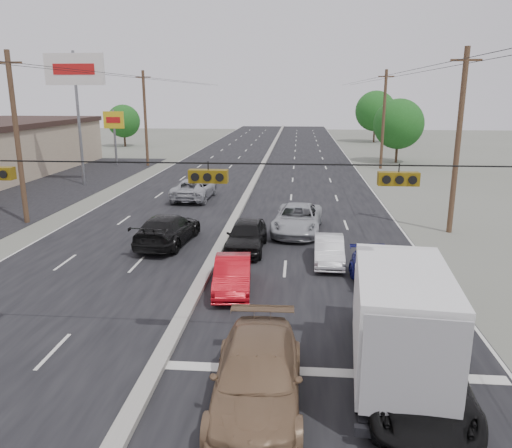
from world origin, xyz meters
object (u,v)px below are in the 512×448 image
object	(u,v)px
tree_left_far	(124,121)
queue_car_b	(329,250)
utility_pole_left_c	(145,118)
utility_pole_right_c	(384,119)
tan_sedan	(257,377)
red_sedan	(233,275)
queue_car_a	(246,236)
queue_car_c	(297,219)
oncoming_near	(168,230)
utility_pole_right_b	(458,141)
queue_car_d	(380,275)
black_suv	(419,378)
tree_right_mid	(399,124)
tree_right_far	(375,111)
pole_sign_billboard	(75,78)
pole_sign_far	(114,125)
utility_pole_left_b	(17,138)
box_truck	(398,319)
oncoming_far	(194,189)

from	to	relation	value
tree_left_far	queue_car_b	bearing A→B (deg)	-61.79
utility_pole_left_c	utility_pole_right_c	world-z (taller)	same
tan_sedan	red_sedan	world-z (taller)	tan_sedan
queue_car_a	queue_car_b	distance (m)	4.30
queue_car_c	oncoming_near	world-z (taller)	oncoming_near
utility_pole_right_b	queue_car_d	xyz separation A→B (m)	(-5.31, -9.19, -4.46)
tan_sedan	black_suv	xyz separation A→B (m)	(4.00, 0.37, -0.05)
tree_right_mid	tan_sedan	bearing A→B (deg)	-104.28
tree_right_mid	tree_right_far	bearing A→B (deg)	87.71
pole_sign_billboard	queue_car_a	bearing A→B (deg)	-47.60
pole_sign_far	queue_car_b	size ratio (longest dim) A/B	1.59
utility_pole_left_b	oncoming_near	bearing A→B (deg)	-20.83
queue_car_d	oncoming_near	size ratio (longest dim) A/B	0.82
pole_sign_far	queue_car_b	bearing A→B (deg)	-55.43
pole_sign_billboard	oncoming_near	xyz separation A→B (m)	(11.73, -16.70, -8.08)
utility_pole_left_c	pole_sign_billboard	distance (m)	12.73
queue_car_d	tree_right_mid	bearing A→B (deg)	72.61
pole_sign_far	tree_right_mid	xyz separation A→B (m)	(31.00, 5.00, -0.07)
pole_sign_billboard	tan_sedan	distance (m)	35.77
pole_sign_billboard	oncoming_near	bearing A→B (deg)	-54.92
red_sedan	tree_right_far	bearing A→B (deg)	72.33
utility_pole_left_b	black_suv	distance (m)	26.09
black_suv	queue_car_d	xyz separation A→B (m)	(0.19, 7.58, -0.09)
tan_sedan	oncoming_near	size ratio (longest dim) A/B	0.99
tree_left_far	red_sedan	world-z (taller)	tree_left_far
tree_left_far	tree_right_far	distance (m)	39.31
tree_right_mid	queue_car_d	size ratio (longest dim) A/B	1.60
red_sedan	queue_car_a	xyz separation A→B (m)	(0.00, 5.28, 0.11)
pole_sign_billboard	box_truck	world-z (taller)	pole_sign_billboard
red_sedan	tree_right_mid	bearing A→B (deg)	66.13
tree_right_far	oncoming_far	world-z (taller)	tree_right_far
utility_pole_right_c	pole_sign_billboard	xyz separation A→B (m)	(-27.00, -12.00, 3.76)
queue_car_c	tree_left_far	bearing A→B (deg)	124.51
utility_pole_right_b	oncoming_near	world-z (taller)	utility_pole_right_b
oncoming_near	black_suv	bearing A→B (deg)	132.46
queue_car_d	queue_car_c	bearing A→B (deg)	105.37
utility_pole_left_c	queue_car_a	bearing A→B (deg)	-64.70
black_suv	oncoming_near	world-z (taller)	oncoming_near
pole_sign_billboard	oncoming_far	xyz separation A→B (m)	(10.73, -5.25, -8.09)
pole_sign_billboard	queue_car_d	distance (m)	32.10
pole_sign_billboard	queue_car_d	bearing A→B (deg)	-45.65
pole_sign_far	queue_car_c	distance (m)	32.84
utility_pole_left_c	pole_sign_billboard	xyz separation A→B (m)	(-2.00, -12.00, 3.76)
queue_car_c	queue_car_d	distance (m)	8.95
utility_pole_left_c	oncoming_far	bearing A→B (deg)	-63.15
oncoming_far	tree_right_mid	bearing A→B (deg)	-128.26
pole_sign_billboard	queue_car_c	world-z (taller)	pole_sign_billboard
utility_pole_left_c	box_truck	world-z (taller)	utility_pole_left_c
black_suv	utility_pole_left_c	bearing A→B (deg)	122.34
utility_pole_right_c	red_sedan	world-z (taller)	utility_pole_right_c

